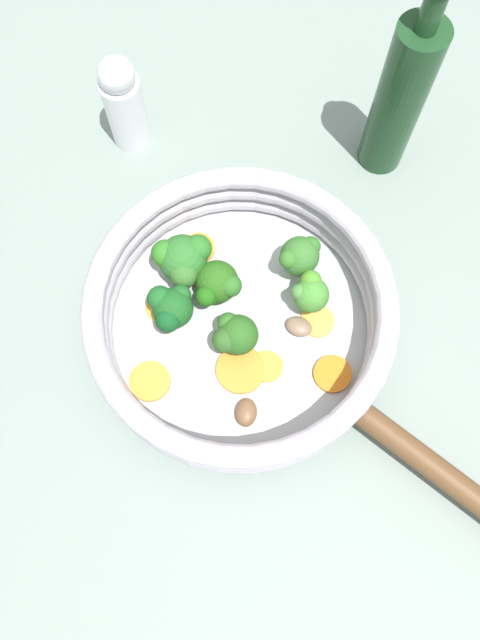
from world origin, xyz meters
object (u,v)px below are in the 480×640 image
(mushroom_piece_1, at_px, (299,326))
(broccoli_floret_3, at_px, (183,259))
(carrot_slice_3, at_px, (150,381))
(carrot_slice_4, at_px, (240,370))
(broccoli_floret_1, at_px, (234,335))
(carrot_slice_2, at_px, (199,248))
(broccoli_floret_4, at_px, (218,283))
(carrot_slice_1, at_px, (318,321))
(broccoli_floret_2, at_px, (310,293))
(skillet, at_px, (240,327))
(carrot_slice_6, at_px, (331,377))
(carrot_slice_5, at_px, (267,366))
(oil_bottle, at_px, (400,98))
(salt_shaker, at_px, (124,103))
(carrot_slice_0, at_px, (160,308))
(broccoli_floret_0, at_px, (171,308))
(mushroom_piece_0, at_px, (246,412))
(broccoli_floret_5, at_px, (300,256))

(mushroom_piece_1, bearing_deg, broccoli_floret_3, -178.34)
(carrot_slice_3, xyz_separation_m, carrot_slice_4, (0.07, 0.05, -0.00))
(broccoli_floret_1, distance_m, mushroom_piece_1, 0.07)
(carrot_slice_2, distance_m, broccoli_floret_4, 0.06)
(carrot_slice_1, bearing_deg, broccoli_floret_3, -172.27)
(carrot_slice_3, bearing_deg, broccoli_floret_1, 55.75)
(carrot_slice_3, bearing_deg, broccoli_floret_2, 57.21)
(skillet, height_order, carrot_slice_6, carrot_slice_6)
(carrot_slice_5, bearing_deg, oil_bottle, 92.11)
(salt_shaker, bearing_deg, broccoli_floret_4, -33.35)
(carrot_slice_2, bearing_deg, broccoli_floret_1, -40.18)
(carrot_slice_0, distance_m, salt_shaker, 0.21)
(carrot_slice_0, xyz_separation_m, broccoli_floret_2, (0.12, 0.07, 0.03))
(carrot_slice_6, xyz_separation_m, salt_shaker, (-0.31, 0.14, 0.04))
(carrot_slice_6, bearing_deg, mushroom_piece_1, 150.07)
(carrot_slice_0, xyz_separation_m, broccoli_floret_1, (0.08, 0.01, 0.02))
(carrot_slice_0, bearing_deg, broccoli_floret_1, 3.82)
(carrot_slice_3, xyz_separation_m, salt_shaker, (-0.17, 0.23, 0.04))
(carrot_slice_4, bearing_deg, salt_shaker, 143.45)
(carrot_slice_1, height_order, broccoli_floret_0, broccoli_floret_0)
(broccoli_floret_2, xyz_separation_m, broccoli_floret_4, (-0.08, -0.03, -0.00))
(mushroom_piece_0, bearing_deg, broccoli_floret_2, 90.61)
(skillet, bearing_deg, carrot_slice_3, -116.56)
(skillet, xyz_separation_m, mushroom_piece_1, (0.05, 0.02, 0.01))
(broccoli_floret_3, xyz_separation_m, mushroom_piece_1, (0.12, 0.00, -0.03))
(carrot_slice_5, relative_size, mushroom_piece_1, 1.17)
(mushroom_piece_0, bearing_deg, carrot_slice_2, 135.48)
(carrot_slice_5, bearing_deg, broccoli_floret_3, 159.06)
(carrot_slice_2, bearing_deg, carrot_slice_6, -16.59)
(broccoli_floret_4, distance_m, mushroom_piece_1, 0.09)
(broccoli_floret_5, bearing_deg, carrot_slice_4, -88.85)
(mushroom_piece_0, bearing_deg, carrot_slice_0, 158.47)
(broccoli_floret_1, bearing_deg, broccoli_floret_2, 58.76)
(broccoli_floret_2, bearing_deg, salt_shaker, 162.01)
(carrot_slice_5, distance_m, oil_bottle, 0.28)
(broccoli_floret_1, height_order, broccoli_floret_2, broccoli_floret_2)
(broccoli_floret_0, height_order, broccoli_floret_4, broccoli_floret_0)
(carrot_slice_1, xyz_separation_m, carrot_slice_6, (0.04, -0.04, 0.00))
(carrot_slice_3, distance_m, mushroom_piece_0, 0.09)
(salt_shaker, bearing_deg, mushroom_piece_0, -38.59)
(carrot_slice_6, xyz_separation_m, broccoli_floret_3, (-0.17, 0.02, 0.03))
(carrot_slice_0, height_order, broccoli_floret_5, broccoli_floret_5)
(skillet, distance_m, carrot_slice_3, 0.10)
(broccoli_floret_4, bearing_deg, skillet, -27.91)
(broccoli_floret_0, height_order, broccoli_floret_3, broccoli_floret_3)
(carrot_slice_2, height_order, carrot_slice_5, carrot_slice_2)
(carrot_slice_5, height_order, carrot_slice_6, carrot_slice_6)
(carrot_slice_4, xyz_separation_m, broccoli_floret_5, (-0.00, 0.12, 0.03))
(skillet, height_order, carrot_slice_3, carrot_slice_3)
(mushroom_piece_0, bearing_deg, salt_shaker, 141.41)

